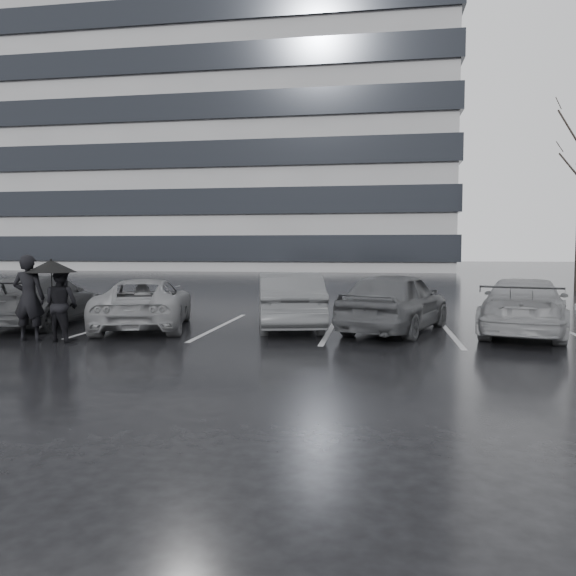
% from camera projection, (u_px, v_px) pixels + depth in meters
% --- Properties ---
extents(ground, '(160.00, 160.00, 0.00)m').
position_uv_depth(ground, '(291.00, 346.00, 11.38)').
color(ground, black).
rests_on(ground, ground).
extents(office_building, '(61.00, 26.00, 29.00)m').
position_uv_depth(office_building, '(159.00, 135.00, 61.12)').
color(office_building, gray).
rests_on(office_building, ground).
extents(car_main, '(3.03, 4.56, 1.44)m').
position_uv_depth(car_main, '(395.00, 301.00, 13.24)').
color(car_main, black).
rests_on(car_main, ground).
extents(car_west_a, '(2.35, 4.41, 1.38)m').
position_uv_depth(car_west_a, '(289.00, 300.00, 13.91)').
color(car_west_a, '#2B2C2E').
rests_on(car_west_a, ground).
extents(car_west_b, '(3.09, 4.76, 1.22)m').
position_uv_depth(car_west_b, '(145.00, 303.00, 13.93)').
color(car_west_b, '#555558').
rests_on(car_west_b, ground).
extents(car_west_c, '(2.22, 4.60, 1.29)m').
position_uv_depth(car_west_c, '(42.00, 300.00, 14.34)').
color(car_west_c, black).
rests_on(car_west_c, ground).
extents(car_east, '(2.95, 4.79, 1.30)m').
position_uv_depth(car_east, '(524.00, 306.00, 12.76)').
color(car_east, '#555558').
rests_on(car_east, ground).
extents(pedestrian_left, '(0.72, 0.51, 1.84)m').
position_uv_depth(pedestrian_left, '(29.00, 298.00, 11.90)').
color(pedestrian_left, black).
rests_on(pedestrian_left, ground).
extents(pedestrian_right, '(0.89, 0.76, 1.57)m').
position_uv_depth(pedestrian_right, '(61.00, 304.00, 11.87)').
color(pedestrian_right, black).
rests_on(pedestrian_right, ground).
extents(umbrella, '(1.03, 1.03, 1.75)m').
position_uv_depth(umbrella, '(51.00, 266.00, 11.81)').
color(umbrella, black).
rests_on(umbrella, ground).
extents(stall_stripes, '(19.72, 5.00, 0.00)m').
position_uv_depth(stall_stripes, '(275.00, 328.00, 13.96)').
color(stall_stripes, '#A8A8AB').
rests_on(stall_stripes, ground).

